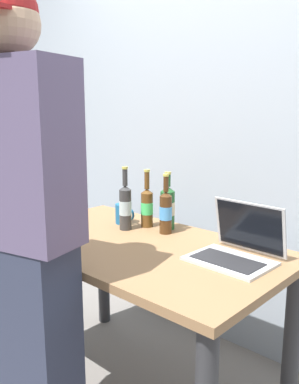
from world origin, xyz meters
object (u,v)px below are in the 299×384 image
(beer_bottle_brown, at_px, (147,206))
(beer_bottle_amber, at_px, (125,206))
(laptop, at_px, (237,247))
(coffee_mug, at_px, (124,214))
(beer_bottle_dark, at_px, (165,211))
(person_figure, at_px, (22,238))
(beer_bottle_green, at_px, (167,207))

(beer_bottle_brown, xyz_separation_m, beer_bottle_amber, (-0.05, -0.11, 0.01))
(laptop, xyz_separation_m, beer_bottle_brown, (-0.59, 0.10, 0.06))
(laptop, distance_m, coffee_mug, 0.73)
(beer_bottle_brown, bearing_deg, beer_bottle_dark, -9.01)
(person_figure, bearing_deg, laptop, 55.07)
(laptop, height_order, coffee_mug, laptop)
(beer_bottle_dark, xyz_separation_m, coffee_mug, (-0.28, -0.02, -0.06))
(beer_bottle_brown, height_order, beer_bottle_green, beer_bottle_brown)
(beer_bottle_brown, relative_size, coffee_mug, 2.44)
(person_figure, distance_m, coffee_mug, 0.79)
(person_figure, height_order, coffee_mug, person_figure)
(beer_bottle_dark, xyz_separation_m, beer_bottle_green, (-0.04, 0.07, 0.00))
(laptop, height_order, beer_bottle_dark, beer_bottle_dark)
(beer_bottle_brown, bearing_deg, person_figure, -81.58)
(laptop, xyz_separation_m, coffee_mug, (-0.73, 0.06, 0.00))
(beer_bottle_brown, bearing_deg, beer_bottle_amber, -112.15)
(beer_bottle_amber, bearing_deg, laptop, 1.36)
(beer_bottle_amber, xyz_separation_m, beer_bottle_green, (0.15, 0.15, -0.01))
(person_figure, relative_size, coffee_mug, 14.30)
(beer_bottle_green, bearing_deg, person_figure, -89.14)
(beer_bottle_green, bearing_deg, coffee_mug, -160.90)
(beer_bottle_brown, bearing_deg, laptop, -9.23)
(laptop, xyz_separation_m, person_figure, (-0.48, -0.69, 0.10))
(beer_bottle_brown, relative_size, beer_bottle_amber, 0.93)
(laptop, bearing_deg, coffee_mug, 175.49)
(beer_bottle_amber, height_order, coffee_mug, beer_bottle_amber)
(beer_bottle_green, height_order, coffee_mug, beer_bottle_green)
(beer_bottle_brown, distance_m, person_figure, 0.79)
(laptop, bearing_deg, beer_bottle_amber, -178.64)
(beer_bottle_amber, distance_m, coffee_mug, 0.13)
(beer_bottle_brown, relative_size, beer_bottle_green, 1.02)
(laptop, relative_size, beer_bottle_green, 1.13)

